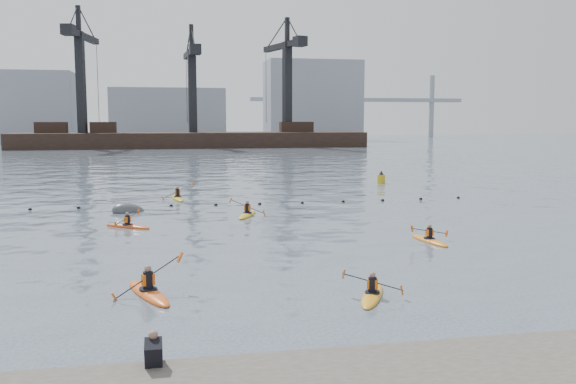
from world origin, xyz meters
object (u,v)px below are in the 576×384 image
kayaker_4 (429,240)px  kayaker_5 (178,198)px  mooring_buoy (129,212)px  nav_buoy (381,179)px  kayaker_3 (247,214)px  kayaker_0 (148,292)px  kayaker_1 (372,294)px  kayaker_2 (128,226)px

kayaker_4 → kayaker_5: bearing=-65.6°
mooring_buoy → nav_buoy: 25.44m
mooring_buoy → kayaker_4: bearing=-40.4°
kayaker_5 → nav_buoy: 20.05m
kayaker_3 → kayaker_5: bearing=136.5°
kayaker_0 → mooring_buoy: bearing=75.1°
kayaker_1 → kayaker_4: kayaker_1 is taller
kayaker_0 → kayaker_5: (1.34, 24.79, -0.01)m
mooring_buoy → nav_buoy: (21.66, 13.34, 0.40)m
kayaker_0 → kayaker_3: (5.40, 16.12, -0.01)m
kayaker_1 → kayaker_2: (-8.81, 15.09, -0.00)m
kayaker_1 → kayaker_0: bearing=-167.2°
kayaker_5 → mooring_buoy: (-3.15, -5.65, -0.10)m
kayaker_4 → kayaker_5: 21.65m
kayaker_4 → kayaker_3: bearing=-59.8°
kayaker_2 → kayaker_5: kayaker_5 is taller
kayaker_2 → kayaker_3: kayaker_3 is taller
kayaker_0 → kayaker_1: bearing=-33.5°
kayaker_0 → kayaker_4: 14.54m
kayaker_4 → mooring_buoy: 19.43m
kayaker_5 → kayaker_0: bearing=-101.6°
kayaker_3 → kayaker_2: bearing=-137.0°
kayaker_3 → kayaker_4: 12.22m
mooring_buoy → nav_buoy: bearing=31.6°
kayaker_1 → kayaker_4: size_ratio=0.97×
kayaker_0 → kayaker_4: (12.99, 6.54, -0.02)m
kayaker_2 → nav_buoy: (21.37, 19.10, 0.31)m
kayaker_0 → kayaker_2: (-1.52, 13.38, -0.02)m
nav_buoy → kayaker_4: bearing=-104.8°
kayaker_0 → kayaker_2: bearing=76.2°
kayaker_2 → kayaker_4: bearing=-79.0°
kayaker_1 → kayaker_2: kayaker_2 is taller
kayaker_1 → kayaker_3: size_ratio=0.90×
kayaker_0 → kayaker_1: (7.29, -1.71, -0.02)m
kayaker_0 → kayaker_3: kayaker_0 is taller
kayaker_2 → kayaker_5: (2.86, 11.41, 0.01)m
kayaker_0 → kayaker_2: 13.47m
kayaker_0 → kayaker_3: 17.00m
kayaker_3 → mooring_buoy: 7.82m
kayaker_5 → kayaker_2: bearing=-112.6°
kayaker_0 → kayaker_1: size_ratio=1.21×
mooring_buoy → kayaker_1: bearing=-66.4°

